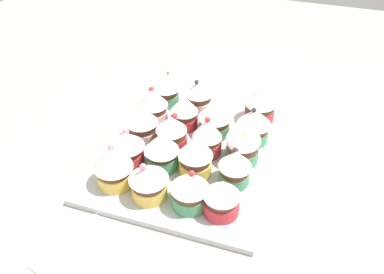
{
  "coord_description": "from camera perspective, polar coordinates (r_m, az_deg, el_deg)",
  "views": [
    {
      "loc": [
        55.47,
        18.46,
        50.52
      ],
      "look_at": [
        0.0,
        0.0,
        4.2
      ],
      "focal_mm": 37.61,
      "sensor_mm": 36.0,
      "label": 1
    }
  ],
  "objects": [
    {
      "name": "cupcake_11",
      "position": [
        0.74,
        2.19,
        0.24
      ],
      "size": [
        5.5,
        5.5,
        8.15
      ],
      "color": "#D1333D",
      "rests_on": "baking_tray"
    },
    {
      "name": "cupcake_5",
      "position": [
        0.85,
        0.94,
        5.91
      ],
      "size": [
        6.02,
        6.02,
        7.59
      ],
      "color": "white",
      "rests_on": "baking_tray"
    },
    {
      "name": "cupcake_9",
      "position": [
        0.66,
        -6.18,
        -6.09
      ],
      "size": [
        6.56,
        6.56,
        7.18
      ],
      "color": "#EFC651",
      "rests_on": "baking_tray"
    },
    {
      "name": "cupcake_10",
      "position": [
        0.78,
        3.22,
        2.86
      ],
      "size": [
        6.49,
        6.49,
        7.65
      ],
      "color": "#4C9E6B",
      "rests_on": "baking_tray"
    },
    {
      "name": "cupcake_16",
      "position": [
        0.72,
        7.17,
        -1.34
      ],
      "size": [
        6.31,
        6.31,
        6.82
      ],
      "color": "#4C9E6B",
      "rests_on": "baking_tray"
    },
    {
      "name": "cupcake_8",
      "position": [
        0.71,
        -4.33,
        -1.84
      ],
      "size": [
        6.21,
        6.21,
        7.37
      ],
      "color": "#4C9E6B",
      "rests_on": "baking_tray"
    },
    {
      "name": "cupcake_2",
      "position": [
        0.77,
        -7.09,
        1.93
      ],
      "size": [
        6.27,
        6.27,
        7.2
      ],
      "color": "white",
      "rests_on": "baking_tray"
    },
    {
      "name": "cupcake_6",
      "position": [
        0.8,
        -1.12,
        3.67
      ],
      "size": [
        5.6,
        5.6,
        7.08
      ],
      "color": "#D1333D",
      "rests_on": "baking_tray"
    },
    {
      "name": "baking_tray",
      "position": [
        0.77,
        0.0,
        -2.1
      ],
      "size": [
        38.22,
        31.67,
        1.2
      ],
      "color": "silver",
      "rests_on": "ground_plane"
    },
    {
      "name": "ground_plane",
      "position": [
        0.78,
        0.0,
        -3.27
      ],
      "size": [
        180.0,
        180.0,
        3.0
      ],
      "primitive_type": "cube",
      "color": "#B2A899"
    },
    {
      "name": "cupcake_4",
      "position": [
        0.68,
        -11.09,
        -4.01
      ],
      "size": [
        6.65,
        6.65,
        8.0
      ],
      "color": "#EFC651",
      "rests_on": "baking_tray"
    },
    {
      "name": "cupcake_0",
      "position": [
        0.87,
        -3.73,
        6.98
      ],
      "size": [
        6.14,
        6.14,
        7.78
      ],
      "color": "#4C9E6B",
      "rests_on": "baking_tray"
    },
    {
      "name": "cupcake_17",
      "position": [
        0.68,
        6.11,
        -4.15
      ],
      "size": [
        5.75,
        5.75,
        7.26
      ],
      "color": "#4C9E6B",
      "rests_on": "baking_tray"
    },
    {
      "name": "napkin",
      "position": [
        0.62,
        -13.14,
        -17.46
      ],
      "size": [
        17.34,
        19.36,
        0.6
      ],
      "primitive_type": "cube",
      "rotation": [
        0.0,
        0.0,
        -0.36
      ],
      "color": "white",
      "rests_on": "ground_plane"
    },
    {
      "name": "cupcake_7",
      "position": [
        0.75,
        -2.93,
        0.66
      ],
      "size": [
        5.83,
        5.83,
        7.6
      ],
      "color": "#D1333D",
      "rests_on": "baking_tray"
    },
    {
      "name": "cupcake_18",
      "position": [
        0.63,
        4.23,
        -8.42
      ],
      "size": [
        5.91,
        5.91,
        6.77
      ],
      "color": "#D1333D",
      "rests_on": "baking_tray"
    },
    {
      "name": "cupcake_1",
      "position": [
        0.82,
        -5.56,
        4.5
      ],
      "size": [
        6.06,
        6.06,
        7.88
      ],
      "color": "white",
      "rests_on": "baking_tray"
    },
    {
      "name": "cupcake_15",
      "position": [
        0.77,
        8.77,
        1.81
      ],
      "size": [
        6.59,
        6.59,
        7.51
      ],
      "color": "#4C9E6B",
      "rests_on": "baking_tray"
    },
    {
      "name": "cupcake_14",
      "position": [
        0.83,
        9.67,
        4.72
      ],
      "size": [
        6.34,
        6.34,
        7.87
      ],
      "color": "#D1333D",
      "rests_on": "baking_tray"
    },
    {
      "name": "cupcake_13",
      "position": [
        0.64,
        -0.35,
        -7.34
      ],
      "size": [
        6.25,
        6.25,
        7.39
      ],
      "color": "#4C9E6B",
      "rests_on": "baking_tray"
    },
    {
      "name": "cupcake_12",
      "position": [
        0.69,
        0.5,
        -2.52
      ],
      "size": [
        6.1,
        6.1,
        8.09
      ],
      "color": "#EFC651",
      "rests_on": "baking_tray"
    },
    {
      "name": "cupcake_3",
      "position": [
        0.72,
        -9.26,
        -1.37
      ],
      "size": [
        6.49,
        6.49,
        7.11
      ],
      "color": "#D1333D",
      "rests_on": "baking_tray"
    }
  ]
}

